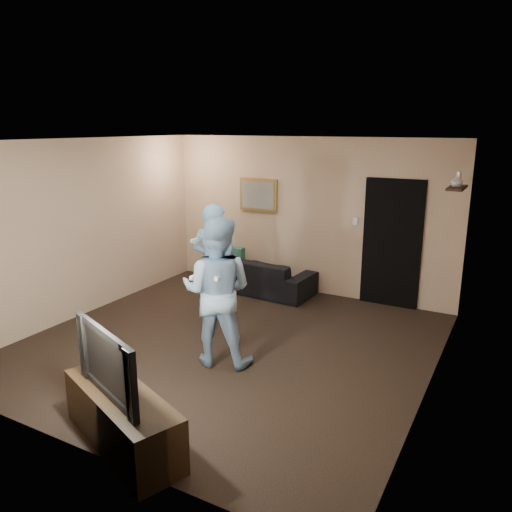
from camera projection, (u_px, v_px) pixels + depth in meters
The scene contains 19 objects.
ground at pixel (229, 343), 6.54m from camera, with size 5.00×5.00×0.00m, color black.
ceiling at pixel (226, 140), 5.88m from camera, with size 5.00×5.00×0.04m, color silver.
wall_back at pixel (306, 216), 8.33m from camera, with size 5.00×0.04×2.60m, color tan.
wall_front at pixel (67, 311), 4.09m from camera, with size 5.00×0.04×2.60m, color tan.
wall_left at pixel (84, 228), 7.37m from camera, with size 0.04×5.00×2.60m, color tan.
wall_right at pixel (437, 275), 5.05m from camera, with size 0.04×5.00×2.60m, color tan.
sofa at pixel (256, 274), 8.57m from camera, with size 2.00×0.78×0.59m, color black.
throw_pillow at pixel (231, 260), 8.76m from camera, with size 0.47×0.15×0.47m, color #184A3C.
painting_frame at pixel (258, 195), 8.65m from camera, with size 0.72×0.05×0.57m, color olive.
painting_canvas at pixel (258, 195), 8.63m from camera, with size 0.62×0.01×0.47m, color slate.
doorway at pixel (392, 244), 7.71m from camera, with size 0.90×0.06×2.00m, color black.
light_switch at pixel (355, 221), 7.91m from camera, with size 0.08×0.02×0.12m, color silver.
wall_shelf at pixel (457, 188), 6.45m from camera, with size 0.20×0.60×0.03m, color black.
shelf_vase at pixel (457, 181), 6.35m from camera, with size 0.15×0.15×0.16m, color #BBBBC0.
shelf_figurine at pixel (459, 179), 6.50m from camera, with size 0.06×0.06×0.18m, color silver.
tv_console at pixel (122, 419), 4.42m from camera, with size 1.46×0.47×0.52m, color black.
television at pixel (118, 360), 4.27m from camera, with size 1.08×0.14×0.62m, color black.
wii_player_left at pixel (214, 266), 6.92m from camera, with size 0.71×0.56×1.76m.
wii_player_right at pixel (217, 291), 5.83m from camera, with size 1.02×0.89×1.79m.
Camera 1 is at (3.21, -5.12, 2.78)m, focal length 35.00 mm.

